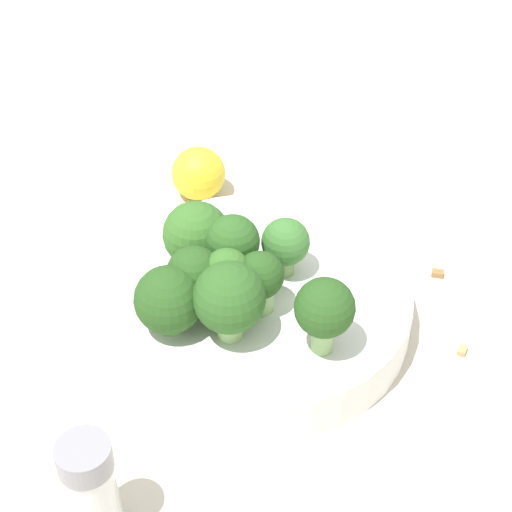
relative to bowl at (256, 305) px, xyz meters
name	(u,v)px	position (x,y,z in m)	size (l,w,h in m)	color
ground_plane	(256,322)	(0.00, 0.00, -0.02)	(3.00, 3.00, 0.00)	beige
bowl	(256,305)	(0.00, 0.00, 0.00)	(0.23, 0.23, 0.04)	white
broccoli_floret_0	(194,276)	(-0.02, 0.04, 0.05)	(0.04, 0.04, 0.05)	#7A9E5B
broccoli_floret_1	(169,301)	(-0.03, 0.06, 0.04)	(0.05, 0.05, 0.05)	#84AD66
broccoli_floret_2	(286,244)	(0.01, -0.02, 0.04)	(0.04, 0.04, 0.05)	#7A9E5B
broccoli_floret_3	(262,279)	(-0.02, 0.00, 0.05)	(0.03, 0.03, 0.05)	#8EB770
broccoli_floret_4	(196,236)	(0.03, 0.04, 0.05)	(0.05, 0.05, 0.05)	#8EB770
broccoli_floret_5	(233,245)	(0.01, 0.02, 0.05)	(0.04, 0.04, 0.06)	#7A9E5B
broccoli_floret_6	(227,276)	(-0.02, 0.02, 0.05)	(0.03, 0.03, 0.05)	#84AD66
broccoli_floret_7	(229,299)	(-0.05, 0.02, 0.05)	(0.05, 0.05, 0.06)	#8EB770
broccoli_floret_8	(325,310)	(-0.07, -0.04, 0.05)	(0.04, 0.04, 0.06)	#8EB770
pepper_shaker	(91,489)	(-0.16, 0.11, 0.02)	(0.03, 0.03, 0.08)	silver
lemon_wedge	(198,174)	(0.16, 0.03, 0.01)	(0.05, 0.05, 0.05)	yellow
almond_crumb_0	(463,349)	(-0.05, -0.14, -0.01)	(0.01, 0.01, 0.01)	tan
almond_crumb_1	(438,271)	(0.03, -0.15, -0.01)	(0.01, 0.01, 0.01)	olive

